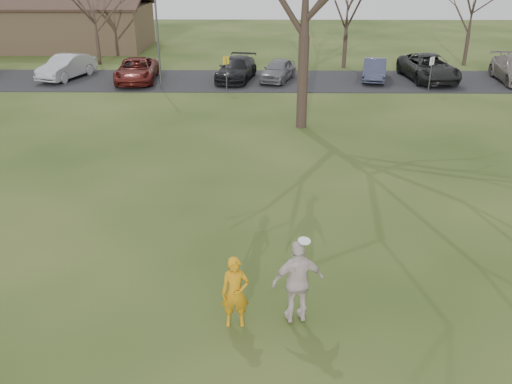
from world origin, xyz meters
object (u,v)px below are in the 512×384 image
(car_3, at_px, (236,69))
(car_4, at_px, (278,70))
(car_5, at_px, (375,70))
(car_2, at_px, (137,70))
(catching_play, at_px, (298,282))
(lamp_post, at_px, (157,22))
(car_6, at_px, (429,67))
(player_defender, at_px, (235,292))
(building, at_px, (29,25))
(car_1, at_px, (66,67))

(car_3, bearing_deg, car_4, 8.15)
(car_5, bearing_deg, car_2, -165.64)
(catching_play, xyz_separation_m, lamp_post, (-6.97, 22.27, 2.92))
(car_2, bearing_deg, car_5, -2.65)
(car_4, bearing_deg, car_5, 19.50)
(car_6, height_order, lamp_post, lamp_post)
(player_defender, xyz_separation_m, lamp_post, (-5.60, 22.39, 3.13))
(car_3, xyz_separation_m, building, (-18.45, 12.93, 1.18))
(player_defender, height_order, lamp_post, lamp_post)
(car_4, xyz_separation_m, car_6, (9.71, 0.29, 0.12))
(building, bearing_deg, car_2, -47.98)
(player_defender, relative_size, car_1, 0.37)
(car_6, xyz_separation_m, building, (-30.84, 12.74, 1.09))
(player_defender, xyz_separation_m, car_4, (1.53, 24.87, -0.13))
(car_1, xyz_separation_m, car_6, (23.52, -0.14, 0.04))
(catching_play, bearing_deg, car_2, 110.03)
(player_defender, relative_size, car_5, 0.42)
(catching_play, xyz_separation_m, building, (-20.97, 37.77, 0.88))
(player_defender, height_order, car_3, player_defender)
(car_1, height_order, catching_play, catching_play)
(lamp_post, bearing_deg, car_6, 9.32)
(player_defender, relative_size, building, 0.08)
(car_6, height_order, building, building)
(car_4, distance_m, car_6, 9.71)
(lamp_post, bearing_deg, car_4, 19.14)
(catching_play, bearing_deg, car_6, 68.48)
(player_defender, height_order, car_1, player_defender)
(building, xyz_separation_m, lamp_post, (14.00, -15.50, 2.04))
(car_4, bearing_deg, car_1, -164.24)
(car_1, bearing_deg, car_5, 16.78)
(car_2, height_order, car_6, car_6)
(car_1, bearing_deg, car_2, 7.55)
(car_3, xyz_separation_m, car_6, (12.39, 0.19, 0.09))
(player_defender, bearing_deg, car_2, 104.52)
(car_3, relative_size, building, 0.24)
(car_1, xyz_separation_m, lamp_post, (6.68, -2.90, 3.17))
(catching_play, distance_m, lamp_post, 23.51)
(car_4, distance_m, lamp_post, 8.22)
(player_defender, bearing_deg, car_1, 113.37)
(car_6, bearing_deg, catching_play, -116.16)
(car_1, bearing_deg, car_6, 17.05)
(car_1, height_order, car_2, car_1)
(car_2, bearing_deg, car_1, 165.20)
(car_4, xyz_separation_m, catching_play, (-0.16, -24.74, 0.34))
(car_1, bearing_deg, car_3, 15.67)
(car_2, xyz_separation_m, lamp_post, (1.90, -2.07, 3.21))
(player_defender, relative_size, lamp_post, 0.27)
(car_2, xyz_separation_m, car_4, (9.04, 0.40, -0.04))
(car_5, relative_size, catching_play, 1.96)
(car_5, xyz_separation_m, lamp_post, (-13.37, -2.69, 3.26))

